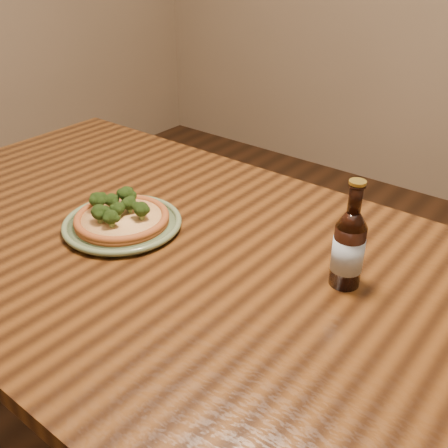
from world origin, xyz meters
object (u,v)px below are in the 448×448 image
Objects in this scene: plate at (122,224)px; beer_bottle at (349,248)px; pizza at (121,217)px; table at (175,280)px.

beer_bottle reaches higher than plate.
plate is 1.24× the size of beer_bottle.
pizza is (-0.00, 0.00, 0.02)m from plate.
table is at bearing 7.05° from plate.
table is 5.99× the size of plate.
beer_bottle is at bearing 16.30° from table.
pizza is 0.99× the size of beer_bottle.
plate is 0.51m from beer_bottle.
beer_bottle reaches higher than pizza.
table is 0.19m from pizza.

